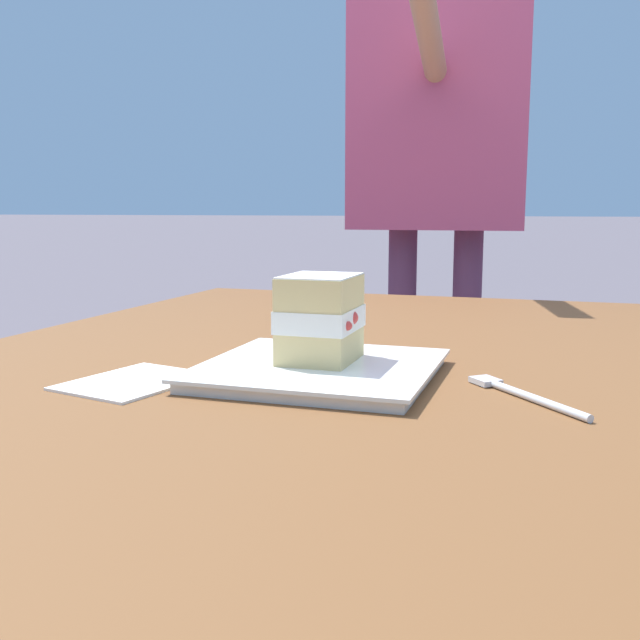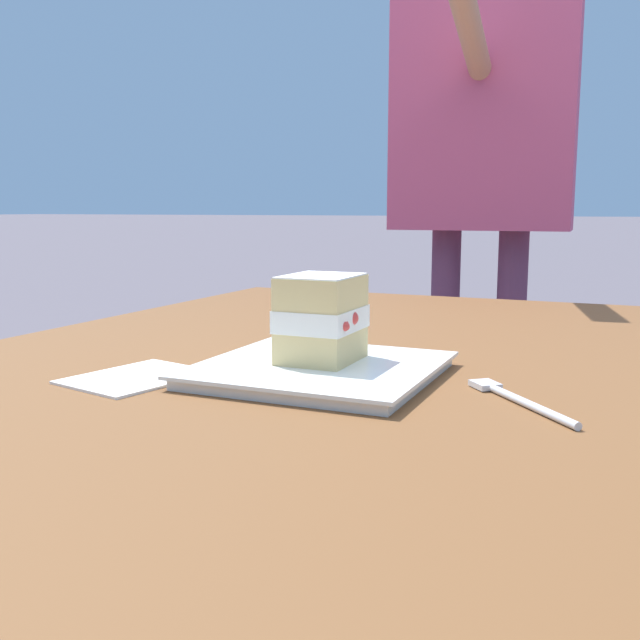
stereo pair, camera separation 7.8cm
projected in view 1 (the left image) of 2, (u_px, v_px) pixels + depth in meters
patio_table at (314, 430)px, 0.89m from camera, size 1.47×0.98×0.69m
dessert_plate at (320, 370)px, 0.81m from camera, size 0.25×0.25×0.02m
cake_slice at (320, 318)px, 0.82m from camera, size 0.10×0.09×0.10m
dessert_fork at (520, 393)px, 0.73m from camera, size 0.14×0.12×0.01m
paper_napkin at (134, 382)px, 0.79m from camera, size 0.17×0.14×0.00m
diner_person at (438, 125)px, 1.85m from camera, size 0.59×0.45×1.63m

